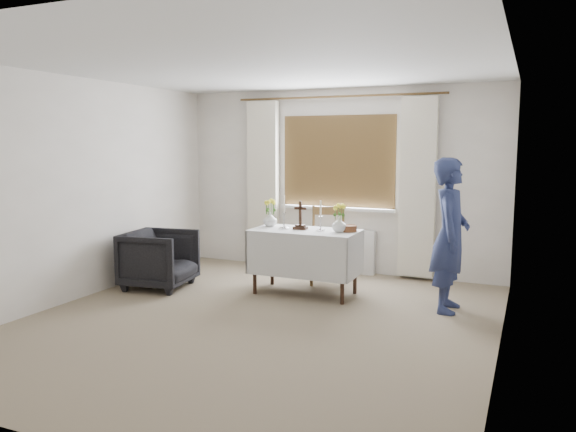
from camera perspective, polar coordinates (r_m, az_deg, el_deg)
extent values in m
plane|color=gray|center=(5.68, -3.19, -10.70)|extent=(5.00, 5.00, 0.00)
cube|color=silver|center=(6.60, 1.74, -4.69)|extent=(1.24, 0.64, 0.76)
imported|color=black|center=(7.07, -12.93, -4.29)|extent=(0.88, 0.86, 0.71)
imported|color=navy|center=(6.11, 16.15, -1.89)|extent=(0.41, 0.60, 1.62)
cube|color=silver|center=(7.78, 4.88, -3.48)|extent=(1.10, 0.10, 0.60)
imported|color=silver|center=(6.80, -1.84, -0.33)|extent=(0.22, 0.22, 0.18)
imported|color=silver|center=(6.39, 5.22, -0.87)|extent=(0.21, 0.21, 0.17)
cylinder|color=brown|center=(6.45, 6.16, -1.26)|extent=(0.25, 0.25, 0.07)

